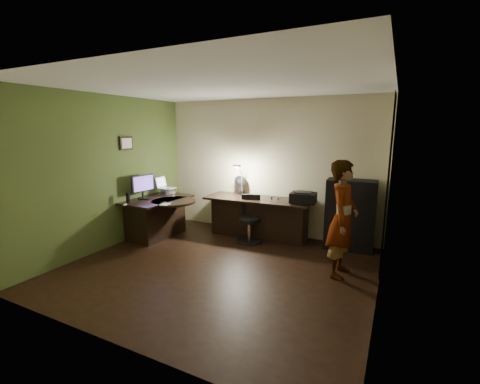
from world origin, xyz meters
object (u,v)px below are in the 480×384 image
at_px(desk_left, 158,218).
at_px(cabinet, 350,215).
at_px(monitor, 142,190).
at_px(office_chair, 249,219).
at_px(desk_right, 258,218).
at_px(person, 343,219).

height_order(desk_left, cabinet, cabinet).
bearing_deg(monitor, cabinet, 25.60).
bearing_deg(cabinet, office_chair, -168.13).
xyz_separation_m(desk_right, monitor, (-1.98, -1.03, 0.56)).
height_order(cabinet, person, person).
relative_size(desk_left, office_chair, 1.52).
bearing_deg(cabinet, person, -91.28).
height_order(desk_left, desk_right, desk_right).
distance_m(desk_right, monitor, 2.30).
distance_m(desk_right, person, 2.08).
height_order(desk_right, cabinet, cabinet).
bearing_deg(desk_right, cabinet, 1.88).
xyz_separation_m(desk_left, person, (3.54, -0.16, 0.46)).
relative_size(monitor, office_chair, 0.58).
height_order(monitor, office_chair, monitor).
distance_m(desk_left, desk_right, 1.98).
distance_m(monitor, person, 3.74).
bearing_deg(desk_left, desk_right, 28.68).
height_order(desk_left, person, person).
xyz_separation_m(office_chair, person, (1.78, -0.68, 0.41)).
bearing_deg(office_chair, monitor, -176.65).
distance_m(desk_left, person, 3.57).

